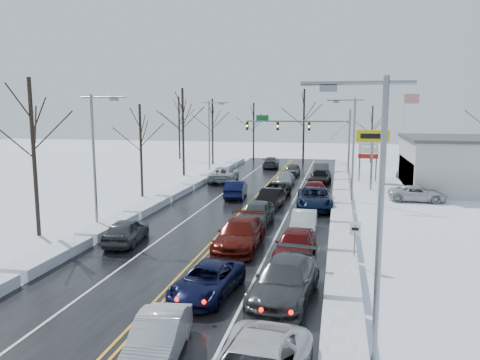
% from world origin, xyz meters
% --- Properties ---
extents(ground, '(160.00, 160.00, 0.00)m').
position_xyz_m(ground, '(0.00, 0.00, 0.00)').
color(ground, white).
rests_on(ground, ground).
extents(road_surface, '(14.00, 84.00, 0.01)m').
position_xyz_m(road_surface, '(0.00, 2.00, 0.01)').
color(road_surface, black).
rests_on(road_surface, ground).
extents(snow_bank_left, '(1.53, 72.00, 0.58)m').
position_xyz_m(snow_bank_left, '(-7.60, 2.00, 0.00)').
color(snow_bank_left, white).
rests_on(snow_bank_left, ground).
extents(snow_bank_right, '(1.53, 72.00, 0.58)m').
position_xyz_m(snow_bank_right, '(7.60, 2.00, 0.00)').
color(snow_bank_right, white).
rests_on(snow_bank_right, ground).
extents(traffic_signal_mast, '(13.28, 0.39, 8.00)m').
position_xyz_m(traffic_signal_mast, '(3.45, 27.99, 5.48)').
color(traffic_signal_mast, slate).
rests_on(traffic_signal_mast, ground).
extents(tires_plus_sign, '(3.20, 0.34, 6.00)m').
position_xyz_m(tires_plus_sign, '(10.50, 15.99, 4.99)').
color(tires_plus_sign, slate).
rests_on(tires_plus_sign, ground).
extents(used_vehicles_sign, '(2.20, 0.22, 4.65)m').
position_xyz_m(used_vehicles_sign, '(10.50, 22.00, 3.32)').
color(used_vehicles_sign, slate).
rests_on(used_vehicles_sign, ground).
extents(speed_limit_sign, '(0.55, 0.09, 2.35)m').
position_xyz_m(speed_limit_sign, '(8.20, -8.00, 1.63)').
color(speed_limit_sign, slate).
rests_on(speed_limit_sign, ground).
extents(flagpole, '(1.87, 1.20, 10.00)m').
position_xyz_m(flagpole, '(15.17, 30.00, 5.93)').
color(flagpole, silver).
rests_on(flagpole, ground).
extents(streetlight_se, '(3.20, 0.25, 9.00)m').
position_xyz_m(streetlight_se, '(8.30, -18.00, 5.31)').
color(streetlight_se, slate).
rests_on(streetlight_se, ground).
extents(streetlight_ne, '(3.20, 0.25, 9.00)m').
position_xyz_m(streetlight_ne, '(8.30, 10.00, 5.31)').
color(streetlight_ne, slate).
rests_on(streetlight_ne, ground).
extents(streetlight_sw, '(3.20, 0.25, 9.00)m').
position_xyz_m(streetlight_sw, '(-8.30, -4.00, 5.31)').
color(streetlight_sw, slate).
rests_on(streetlight_sw, ground).
extents(streetlight_nw, '(3.20, 0.25, 9.00)m').
position_xyz_m(streetlight_nw, '(-8.30, 24.00, 5.31)').
color(streetlight_nw, slate).
rests_on(streetlight_nw, ground).
extents(tree_left_b, '(4.00, 4.00, 10.00)m').
position_xyz_m(tree_left_b, '(-11.50, -6.00, 6.99)').
color(tree_left_b, '#2D231C').
rests_on(tree_left_b, ground).
extents(tree_left_c, '(3.40, 3.40, 8.50)m').
position_xyz_m(tree_left_c, '(-10.50, 8.00, 5.94)').
color(tree_left_c, '#2D231C').
rests_on(tree_left_c, ground).
extents(tree_left_d, '(4.20, 4.20, 10.50)m').
position_xyz_m(tree_left_d, '(-11.20, 22.00, 7.33)').
color(tree_left_d, '#2D231C').
rests_on(tree_left_d, ground).
extents(tree_left_e, '(3.80, 3.80, 9.50)m').
position_xyz_m(tree_left_e, '(-10.80, 34.00, 6.64)').
color(tree_left_e, '#2D231C').
rests_on(tree_left_e, ground).
extents(tree_far_a, '(4.00, 4.00, 10.00)m').
position_xyz_m(tree_far_a, '(-18.00, 40.00, 6.99)').
color(tree_far_a, '#2D231C').
rests_on(tree_far_a, ground).
extents(tree_far_b, '(3.60, 3.60, 9.00)m').
position_xyz_m(tree_far_b, '(-6.00, 41.00, 6.29)').
color(tree_far_b, '#2D231C').
rests_on(tree_far_b, ground).
extents(tree_far_c, '(4.40, 4.40, 11.00)m').
position_xyz_m(tree_far_c, '(2.00, 39.00, 7.68)').
color(tree_far_c, '#2D231C').
rests_on(tree_far_c, ground).
extents(tree_far_d, '(3.40, 3.40, 8.50)m').
position_xyz_m(tree_far_d, '(12.00, 40.50, 5.94)').
color(tree_far_d, '#2D231C').
rests_on(tree_far_d, ground).
extents(queued_car_1, '(2.00, 4.44, 1.41)m').
position_xyz_m(queued_car_1, '(1.69, -18.58, 0.00)').
color(queued_car_1, '#BABABC').
rests_on(queued_car_1, ground).
extents(queued_car_2, '(2.76, 5.04, 1.34)m').
position_xyz_m(queued_car_2, '(1.83, -13.19, 0.00)').
color(queued_car_2, black).
rests_on(queued_car_2, ground).
extents(queued_car_3, '(2.38, 5.84, 1.70)m').
position_xyz_m(queued_car_3, '(1.75, -6.13, 0.00)').
color(queued_car_3, '#53100B').
rests_on(queued_car_3, ground).
extents(queued_car_4, '(2.20, 5.05, 1.70)m').
position_xyz_m(queued_car_4, '(1.77, -0.49, 0.00)').
color(queued_car_4, '#3A3B3E').
rests_on(queued_car_4, ground).
extents(queued_car_5, '(1.96, 4.78, 1.54)m').
position_xyz_m(queued_car_5, '(1.87, 5.55, 0.00)').
color(queued_car_5, black).
rests_on(queued_car_5, ground).
extents(queued_car_6, '(2.64, 4.99, 1.34)m').
position_xyz_m(queued_car_6, '(1.66, 10.01, 0.00)').
color(queued_car_6, black).
rests_on(queued_car_6, ground).
extents(queued_car_7, '(1.94, 4.69, 1.36)m').
position_xyz_m(queued_car_7, '(1.70, 17.13, 0.00)').
color(queued_car_7, gray).
rests_on(queued_car_7, ground).
extents(queued_car_8, '(1.81, 4.32, 1.46)m').
position_xyz_m(queued_car_8, '(1.80, 24.59, 0.00)').
color(queued_car_8, '#434648').
rests_on(queued_car_8, ground).
extents(queued_car_11, '(2.97, 6.04, 1.69)m').
position_xyz_m(queued_car_11, '(5.18, -12.94, 0.00)').
color(queued_car_11, '#3A3D3F').
rests_on(queued_car_11, ground).
extents(queued_car_12, '(2.24, 4.95, 1.65)m').
position_xyz_m(queued_car_12, '(5.11, -7.42, 0.00)').
color(queued_car_12, '#4F0A0C').
rests_on(queued_car_12, ground).
extents(queued_car_13, '(1.64, 4.52, 1.48)m').
position_xyz_m(queued_car_13, '(5.18, -2.11, 0.00)').
color(queued_car_13, silver).
rests_on(queued_car_13, ground).
extents(queued_car_14, '(3.17, 6.25, 1.69)m').
position_xyz_m(queued_car_14, '(5.44, 5.91, 0.00)').
color(queued_car_14, black).
rests_on(queued_car_14, ground).
extents(queued_car_15, '(2.52, 5.36, 1.51)m').
position_xyz_m(queued_car_15, '(5.31, 10.07, 0.00)').
color(queued_car_15, '#550C0B').
rests_on(queued_car_15, ground).
extents(queued_car_16, '(2.60, 5.24, 1.72)m').
position_xyz_m(queued_car_16, '(5.38, 18.56, 0.00)').
color(queued_car_16, black).
rests_on(queued_car_16, ground).
extents(queued_car_17, '(1.84, 5.13, 1.69)m').
position_xyz_m(queued_car_17, '(5.30, 23.57, 0.00)').
color(queued_car_17, '#393B3D').
rests_on(queued_car_17, ground).
extents(oncoming_car_0, '(2.13, 4.95, 1.59)m').
position_xyz_m(oncoming_car_0, '(-1.86, 9.26, 0.00)').
color(oncoming_car_0, black).
rests_on(oncoming_car_0, ground).
extents(oncoming_car_1, '(3.22, 6.20, 1.67)m').
position_xyz_m(oncoming_car_1, '(-5.17, 18.08, 0.00)').
color(oncoming_car_1, '#ACAEB4').
rests_on(oncoming_car_1, ground).
extents(oncoming_car_2, '(2.64, 5.46, 1.53)m').
position_xyz_m(oncoming_car_2, '(-1.84, 31.48, 0.00)').
color(oncoming_car_2, '#3F4244').
rests_on(oncoming_car_2, ground).
extents(oncoming_car_3, '(2.32, 4.68, 1.54)m').
position_xyz_m(oncoming_car_3, '(-5.17, -6.53, 0.00)').
color(oncoming_car_3, '#3B3D40').
rests_on(oncoming_car_3, ground).
extents(parked_car_0, '(4.95, 2.35, 1.37)m').
position_xyz_m(parked_car_0, '(14.14, 10.89, 0.00)').
color(parked_car_0, silver).
rests_on(parked_car_0, ground).
extents(parked_car_1, '(3.13, 6.07, 1.68)m').
position_xyz_m(parked_car_1, '(17.11, 16.00, 0.00)').
color(parked_car_1, '#383B3D').
rests_on(parked_car_1, ground).
extents(parked_car_2, '(2.19, 4.67, 1.55)m').
position_xyz_m(parked_car_2, '(14.98, 23.46, 0.00)').
color(parked_car_2, black).
rests_on(parked_car_2, ground).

